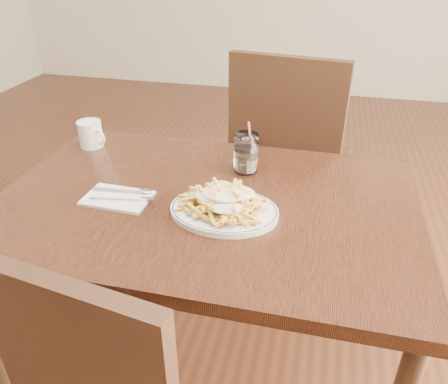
% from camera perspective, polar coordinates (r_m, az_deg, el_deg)
% --- Properties ---
extents(floor, '(7.00, 7.00, 0.00)m').
position_cam_1_polar(floor, '(1.77, -1.87, -22.09)').
color(floor, black).
rests_on(floor, ground).
extents(table, '(1.20, 0.80, 0.75)m').
position_cam_1_polar(table, '(1.31, -2.35, -3.83)').
color(table, black).
rests_on(table, ground).
extents(chair_far, '(0.54, 0.54, 1.02)m').
position_cam_1_polar(chair_far, '(1.97, 8.48, 5.23)').
color(chair_far, black).
rests_on(chair_far, ground).
extents(fries_plate, '(0.34, 0.31, 0.02)m').
position_cam_1_polar(fries_plate, '(1.19, 0.00, -2.48)').
color(fries_plate, white).
rests_on(fries_plate, table).
extents(loaded_fries, '(0.26, 0.22, 0.07)m').
position_cam_1_polar(loaded_fries, '(1.16, 0.00, -0.61)').
color(loaded_fries, gold).
rests_on(loaded_fries, fries_plate).
extents(napkin, '(0.19, 0.13, 0.01)m').
position_cam_1_polar(napkin, '(1.29, -13.73, -0.80)').
color(napkin, white).
rests_on(napkin, table).
extents(cutlery, '(0.21, 0.10, 0.01)m').
position_cam_1_polar(cutlery, '(1.29, -13.67, -0.36)').
color(cutlery, silver).
rests_on(cutlery, napkin).
extents(water_glass, '(0.08, 0.08, 0.17)m').
position_cam_1_polar(water_glass, '(1.40, 2.88, 4.84)').
color(water_glass, white).
rests_on(water_glass, table).
extents(coffee_mug, '(0.11, 0.08, 0.09)m').
position_cam_1_polar(coffee_mug, '(1.64, -17.00, 7.25)').
color(coffee_mug, white).
rests_on(coffee_mug, table).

